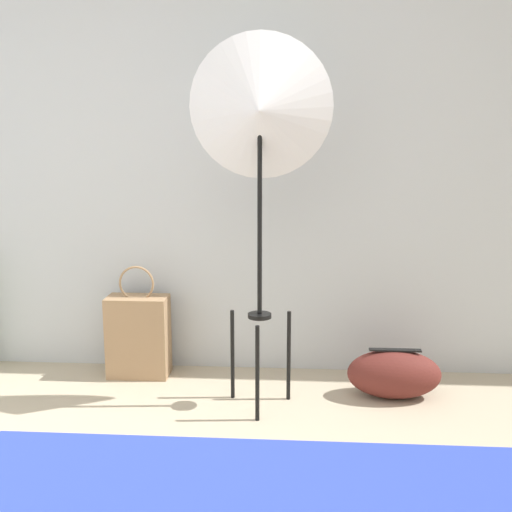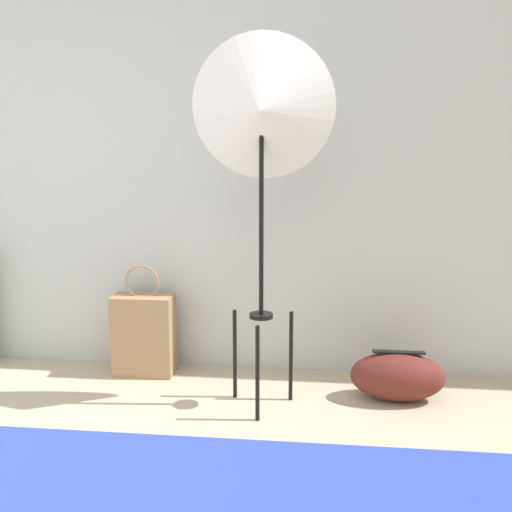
{
  "view_description": "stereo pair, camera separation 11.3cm",
  "coord_description": "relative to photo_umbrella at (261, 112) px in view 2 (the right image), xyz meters",
  "views": [
    {
      "loc": [
        0.36,
        -1.26,
        1.28
      ],
      "look_at": [
        0.19,
        1.33,
        0.79
      ],
      "focal_mm": 42.0,
      "sensor_mm": 36.0,
      "label": 1
    },
    {
      "loc": [
        0.48,
        -1.25,
        1.28
      ],
      "look_at": [
        0.19,
        1.33,
        0.79
      ],
      "focal_mm": 42.0,
      "sensor_mm": 36.0,
      "label": 2
    }
  ],
  "objects": [
    {
      "name": "duffel_bag",
      "position": [
        0.67,
        0.14,
        -1.29
      ],
      "size": [
        0.47,
        0.25,
        0.26
      ],
      "color": "#5B231E",
      "rests_on": "ground_plane"
    },
    {
      "name": "photo_umbrella",
      "position": [
        0.0,
        0.0,
        0.0
      ],
      "size": [
        0.67,
        0.31,
        1.77
      ],
      "color": "black",
      "rests_on": "ground_plane"
    },
    {
      "name": "tote_bag",
      "position": [
        -0.69,
        0.35,
        -1.18
      ],
      "size": [
        0.33,
        0.18,
        0.62
      ],
      "color": "#9E7A56",
      "rests_on": "ground_plane"
    },
    {
      "name": "wall_back",
      "position": [
        -0.2,
        0.53,
        -0.11
      ],
      "size": [
        8.0,
        0.05,
        2.6
      ],
      "color": "#B7BCC1",
      "rests_on": "ground_plane"
    }
  ]
}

